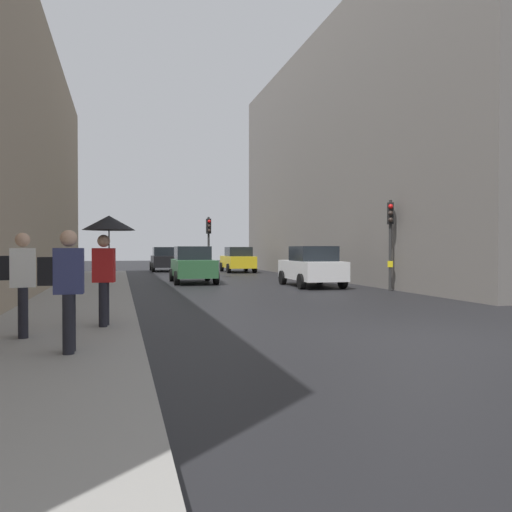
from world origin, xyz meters
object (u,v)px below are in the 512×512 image
(traffic_light_mid_street, at_px, (390,228))
(car_white_compact, at_px, (312,266))
(pedestrian_with_umbrella, at_px, (107,239))
(pedestrian_with_grey_backpack, at_px, (66,283))
(car_dark_suv, at_px, (165,259))
(car_green_estate, at_px, (193,265))
(pedestrian_with_black_backpack, at_px, (20,278))
(traffic_light_far_median, at_px, (209,236))
(car_yellow_taxi, at_px, (238,260))

(traffic_light_mid_street, bearing_deg, car_white_compact, 126.23)
(pedestrian_with_umbrella, bearing_deg, pedestrian_with_grey_backpack, -102.34)
(car_dark_suv, distance_m, pedestrian_with_umbrella, 26.59)
(car_green_estate, relative_size, pedestrian_with_black_backpack, 2.40)
(pedestrian_with_black_backpack, bearing_deg, car_dark_suv, 80.05)
(car_green_estate, height_order, pedestrian_with_grey_backpack, pedestrian_with_grey_backpack)
(traffic_light_mid_street, bearing_deg, traffic_light_far_median, 117.53)
(traffic_light_far_median, bearing_deg, car_dark_suv, 100.50)
(car_yellow_taxi, relative_size, pedestrian_with_black_backpack, 2.40)
(traffic_light_far_median, relative_size, car_dark_suv, 0.82)
(car_green_estate, xyz_separation_m, pedestrian_with_black_backpack, (-5.02, -14.57, 0.29))
(traffic_light_far_median, distance_m, car_dark_suv, 9.29)
(pedestrian_with_umbrella, bearing_deg, car_dark_suv, 82.69)
(pedestrian_with_umbrella, height_order, pedestrian_with_grey_backpack, pedestrian_with_umbrella)
(pedestrian_with_black_backpack, bearing_deg, car_white_compact, 48.26)
(car_yellow_taxi, distance_m, pedestrian_with_black_backpack, 26.16)
(car_green_estate, distance_m, pedestrian_with_black_backpack, 15.41)
(traffic_light_far_median, relative_size, traffic_light_mid_street, 0.97)
(car_white_compact, height_order, pedestrian_with_grey_backpack, pedestrian_with_grey_backpack)
(car_dark_suv, xyz_separation_m, pedestrian_with_grey_backpack, (-3.91, -28.75, 0.29))
(traffic_light_far_median, height_order, car_yellow_taxi, traffic_light_far_median)
(traffic_light_mid_street, height_order, pedestrian_with_umbrella, traffic_light_mid_street)
(car_green_estate, relative_size, pedestrian_with_grey_backpack, 2.40)
(car_white_compact, relative_size, car_dark_suv, 1.01)
(pedestrian_with_black_backpack, bearing_deg, car_yellow_taxi, 68.48)
(car_dark_suv, bearing_deg, traffic_light_far_median, -79.50)
(car_yellow_taxi, height_order, car_dark_suv, same)
(car_dark_suv, height_order, car_green_estate, same)
(traffic_light_far_median, xyz_separation_m, traffic_light_mid_street, (5.35, -10.27, 0.08))
(traffic_light_mid_street, xyz_separation_m, car_yellow_taxi, (-2.21, 16.38, -1.57))
(traffic_light_mid_street, xyz_separation_m, car_white_compact, (-2.12, 2.89, -1.57))
(car_yellow_taxi, xyz_separation_m, pedestrian_with_umbrella, (-8.20, -23.45, 0.96))
(car_green_estate, height_order, pedestrian_with_black_backpack, pedestrian_with_black_backpack)
(pedestrian_with_grey_backpack, height_order, pedestrian_with_black_backpack, same)
(car_dark_suv, relative_size, pedestrian_with_umbrella, 1.97)
(pedestrian_with_black_backpack, bearing_deg, pedestrian_with_grey_backpack, -59.82)
(car_yellow_taxi, bearing_deg, car_green_estate, -115.11)
(car_yellow_taxi, xyz_separation_m, pedestrian_with_black_backpack, (-9.60, -24.33, 0.29))
(traffic_light_far_median, height_order, car_dark_suv, traffic_light_far_median)
(traffic_light_far_median, bearing_deg, car_green_estate, -111.32)
(car_dark_suv, xyz_separation_m, pedestrian_with_black_backpack, (-4.78, -27.25, 0.29))
(pedestrian_with_grey_backpack, xyz_separation_m, pedestrian_with_black_backpack, (-0.87, 1.50, 0.00))
(car_green_estate, bearing_deg, traffic_light_far_median, 68.68)
(traffic_light_far_median, distance_m, car_green_estate, 4.20)
(car_dark_suv, relative_size, car_green_estate, 0.99)
(car_green_estate, bearing_deg, car_white_compact, -38.57)
(car_white_compact, relative_size, pedestrian_with_black_backpack, 2.41)
(car_green_estate, height_order, pedestrian_with_umbrella, pedestrian_with_umbrella)
(pedestrian_with_grey_backpack, bearing_deg, car_yellow_taxi, 71.34)
(car_yellow_taxi, xyz_separation_m, car_green_estate, (-4.58, -9.76, 0.00))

